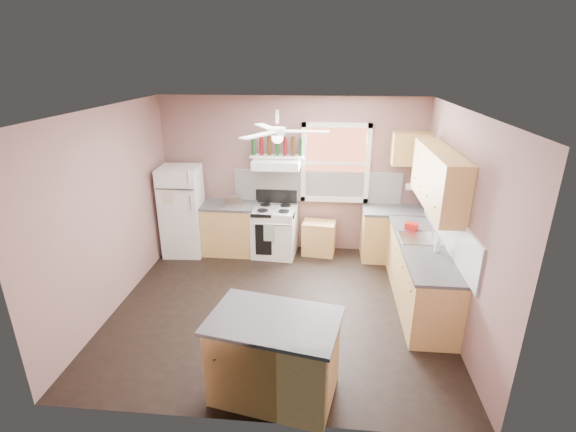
# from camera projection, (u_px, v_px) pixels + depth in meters

# --- Properties ---
(floor) EXTENTS (4.50, 4.50, 0.00)m
(floor) POSITION_uv_depth(u_px,v_px,m) (279.00, 306.00, 5.86)
(floor) COLOR black
(floor) RESTS_ON ground
(ceiling) EXTENTS (4.50, 4.50, 0.00)m
(ceiling) POSITION_uv_depth(u_px,v_px,m) (277.00, 110.00, 4.90)
(ceiling) COLOR white
(ceiling) RESTS_ON ground
(wall_back) EXTENTS (4.50, 0.05, 2.70)m
(wall_back) POSITION_uv_depth(u_px,v_px,m) (292.00, 176.00, 7.27)
(wall_back) COLOR #795753
(wall_back) RESTS_ON ground
(wall_right) EXTENTS (0.05, 4.00, 2.70)m
(wall_right) POSITION_uv_depth(u_px,v_px,m) (460.00, 223.00, 5.18)
(wall_right) COLOR #795753
(wall_right) RESTS_ON ground
(wall_left) EXTENTS (0.05, 4.00, 2.70)m
(wall_left) POSITION_uv_depth(u_px,v_px,m) (110.00, 211.00, 5.58)
(wall_left) COLOR #795753
(wall_left) RESTS_ON ground
(backsplash_back) EXTENTS (2.90, 0.03, 0.55)m
(backsplash_back) POSITION_uv_depth(u_px,v_px,m) (317.00, 186.00, 7.25)
(backsplash_back) COLOR white
(backsplash_back) RESTS_ON wall_back
(backsplash_right) EXTENTS (0.03, 2.60, 0.55)m
(backsplash_right) POSITION_uv_depth(u_px,v_px,m) (448.00, 227.00, 5.53)
(backsplash_right) COLOR white
(backsplash_right) RESTS_ON wall_right
(window_view) EXTENTS (1.00, 0.02, 1.20)m
(window_view) POSITION_uv_depth(u_px,v_px,m) (335.00, 163.00, 7.07)
(window_view) COLOR brown
(window_view) RESTS_ON wall_back
(window_frame) EXTENTS (1.16, 0.07, 1.36)m
(window_frame) POSITION_uv_depth(u_px,v_px,m) (335.00, 163.00, 7.05)
(window_frame) COLOR white
(window_frame) RESTS_ON wall_back
(refrigerator) EXTENTS (0.70, 0.68, 1.56)m
(refrigerator) POSITION_uv_depth(u_px,v_px,m) (183.00, 211.00, 7.23)
(refrigerator) COLOR white
(refrigerator) RESTS_ON floor
(base_cabinet_left) EXTENTS (0.90, 0.60, 0.86)m
(base_cabinet_left) POSITION_uv_depth(u_px,v_px,m) (230.00, 229.00, 7.38)
(base_cabinet_left) COLOR #B18A49
(base_cabinet_left) RESTS_ON floor
(counter_left) EXTENTS (0.92, 0.62, 0.04)m
(counter_left) POSITION_uv_depth(u_px,v_px,m) (229.00, 205.00, 7.22)
(counter_left) COLOR #404043
(counter_left) RESTS_ON base_cabinet_left
(toaster) EXTENTS (0.30, 0.20, 0.18)m
(toaster) POSITION_uv_depth(u_px,v_px,m) (234.00, 201.00, 7.08)
(toaster) COLOR silver
(toaster) RESTS_ON counter_left
(stove) EXTENTS (0.77, 0.69, 0.86)m
(stove) POSITION_uv_depth(u_px,v_px,m) (275.00, 231.00, 7.28)
(stove) COLOR white
(stove) RESTS_ON floor
(range_hood) EXTENTS (0.78, 0.50, 0.14)m
(range_hood) POSITION_uv_depth(u_px,v_px,m) (276.00, 164.00, 6.93)
(range_hood) COLOR white
(range_hood) RESTS_ON wall_back
(bottle_shelf) EXTENTS (0.90, 0.26, 0.03)m
(bottle_shelf) POSITION_uv_depth(u_px,v_px,m) (277.00, 156.00, 7.01)
(bottle_shelf) COLOR white
(bottle_shelf) RESTS_ON range_hood
(cart) EXTENTS (0.59, 0.43, 0.55)m
(cart) POSITION_uv_depth(u_px,v_px,m) (319.00, 239.00, 7.35)
(cart) COLOR #B18A49
(cart) RESTS_ON floor
(base_cabinet_corner) EXTENTS (1.00, 0.60, 0.86)m
(base_cabinet_corner) POSITION_uv_depth(u_px,v_px,m) (391.00, 235.00, 7.14)
(base_cabinet_corner) COLOR #B18A49
(base_cabinet_corner) RESTS_ON floor
(base_cabinet_right) EXTENTS (0.60, 2.20, 0.86)m
(base_cabinet_right) POSITION_uv_depth(u_px,v_px,m) (420.00, 275.00, 5.82)
(base_cabinet_right) COLOR #B18A49
(base_cabinet_right) RESTS_ON floor
(counter_corner) EXTENTS (1.02, 0.62, 0.04)m
(counter_corner) POSITION_uv_depth(u_px,v_px,m) (394.00, 210.00, 6.98)
(counter_corner) COLOR #404043
(counter_corner) RESTS_ON base_cabinet_corner
(counter_right) EXTENTS (0.62, 2.22, 0.04)m
(counter_right) POSITION_uv_depth(u_px,v_px,m) (423.00, 246.00, 5.66)
(counter_right) COLOR #404043
(counter_right) RESTS_ON base_cabinet_right
(sink) EXTENTS (0.55, 0.45, 0.03)m
(sink) POSITION_uv_depth(u_px,v_px,m) (420.00, 239.00, 5.84)
(sink) COLOR silver
(sink) RESTS_ON counter_right
(faucet) EXTENTS (0.03, 0.03, 0.14)m
(faucet) POSITION_uv_depth(u_px,v_px,m) (432.00, 234.00, 5.80)
(faucet) COLOR silver
(faucet) RESTS_ON sink
(upper_cabinet_right) EXTENTS (0.33, 1.80, 0.76)m
(upper_cabinet_right) POSITION_uv_depth(u_px,v_px,m) (438.00, 178.00, 5.51)
(upper_cabinet_right) COLOR #B18A49
(upper_cabinet_right) RESTS_ON wall_right
(upper_cabinet_corner) EXTENTS (0.60, 0.33, 0.52)m
(upper_cabinet_corner) POSITION_uv_depth(u_px,v_px,m) (411.00, 149.00, 6.72)
(upper_cabinet_corner) COLOR #B18A49
(upper_cabinet_corner) RESTS_ON wall_back
(paper_towel) EXTENTS (0.26, 0.12, 0.12)m
(paper_towel) POSITION_uv_depth(u_px,v_px,m) (414.00, 187.00, 6.97)
(paper_towel) COLOR white
(paper_towel) RESTS_ON wall_back
(island) EXTENTS (1.32, 0.97, 0.86)m
(island) POSITION_uv_depth(u_px,v_px,m) (274.00, 358.00, 4.21)
(island) COLOR #B18A49
(island) RESTS_ON floor
(island_top) EXTENTS (1.40, 1.06, 0.04)m
(island_top) POSITION_uv_depth(u_px,v_px,m) (274.00, 321.00, 4.05)
(island_top) COLOR #404043
(island_top) RESTS_ON island
(ceiling_fan_hub) EXTENTS (0.20, 0.20, 0.08)m
(ceiling_fan_hub) POSITION_uv_depth(u_px,v_px,m) (277.00, 131.00, 4.99)
(ceiling_fan_hub) COLOR white
(ceiling_fan_hub) RESTS_ON ceiling
(soap_bottle) EXTENTS (0.11, 0.11, 0.21)m
(soap_bottle) POSITION_uv_depth(u_px,v_px,m) (438.00, 244.00, 5.41)
(soap_bottle) COLOR silver
(soap_bottle) RESTS_ON counter_right
(red_caddy) EXTENTS (0.21, 0.18, 0.10)m
(red_caddy) POSITION_uv_depth(u_px,v_px,m) (412.00, 226.00, 6.13)
(red_caddy) COLOR red
(red_caddy) RESTS_ON counter_right
(wine_bottles) EXTENTS (0.86, 0.06, 0.31)m
(wine_bottles) POSITION_uv_depth(u_px,v_px,m) (277.00, 147.00, 6.95)
(wine_bottles) COLOR #143819
(wine_bottles) RESTS_ON bottle_shelf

